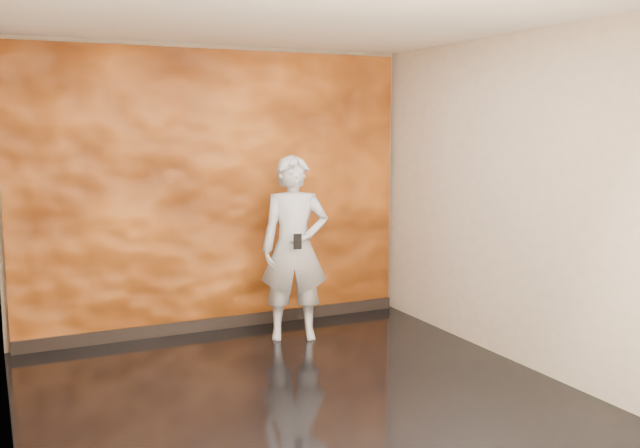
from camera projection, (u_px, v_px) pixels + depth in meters
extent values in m
cube|color=black|center=(297.00, 393.00, 5.45)|extent=(4.00, 4.00, 0.01)
cube|color=tan|center=(216.00, 189.00, 7.05)|extent=(4.00, 0.02, 2.80)
cube|color=tan|center=(459.00, 255.00, 3.46)|extent=(4.00, 0.02, 2.80)
cube|color=tan|center=(0.00, 228.00, 4.41)|extent=(0.02, 4.00, 2.80)
cube|color=tan|center=(510.00, 199.00, 6.10)|extent=(0.02, 4.00, 2.80)
cube|color=white|center=(295.00, 16.00, 5.06)|extent=(4.00, 4.00, 0.01)
cube|color=orange|center=(217.00, 192.00, 7.01)|extent=(3.90, 0.06, 2.75)
cube|color=black|center=(221.00, 323.00, 7.16)|extent=(3.90, 0.04, 0.12)
imported|color=#A1A5B1|center=(295.00, 248.00, 6.75)|extent=(0.74, 0.61, 1.75)
cube|color=black|center=(298.00, 242.00, 6.48)|extent=(0.08, 0.04, 0.14)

